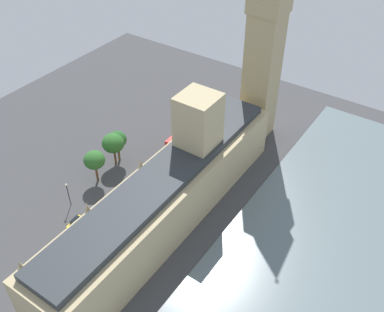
% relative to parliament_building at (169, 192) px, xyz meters
% --- Properties ---
extents(ground_plane, '(147.97, 147.97, 0.00)m').
position_rel_parliament_building_xyz_m(ground_plane, '(1.99, 1.58, -7.75)').
color(ground_plane, '#424244').
extents(river_thames, '(44.28, 133.18, 0.25)m').
position_rel_parliament_building_xyz_m(river_thames, '(-34.85, 1.58, -7.63)').
color(river_thames, slate).
rests_on(river_thames, ground).
extents(parliament_building, '(13.71, 71.02, 26.56)m').
position_rel_parliament_building_xyz_m(parliament_building, '(0.00, 0.00, 0.00)').
color(parliament_building, tan).
rests_on(parliament_building, ground).
extents(clock_tower, '(8.75, 8.75, 62.05)m').
position_rel_parliament_building_xyz_m(clock_tower, '(-0.45, -40.68, 24.39)').
color(clock_tower, tan).
rests_on(clock_tower, ground).
extents(double_decker_bus_kerbside, '(2.67, 10.51, 4.75)m').
position_rel_parliament_building_xyz_m(double_decker_bus_kerbside, '(13.19, -22.44, -5.12)').
color(double_decker_bus_kerbside, red).
rests_on(double_decker_bus_kerbside, ground).
extents(car_black_under_trees, '(1.95, 4.06, 1.74)m').
position_rel_parliament_building_xyz_m(car_black_under_trees, '(12.76, -13.66, -6.87)').
color(car_black_under_trees, black).
rests_on(car_black_under_trees, ground).
extents(car_silver_far_end, '(2.19, 4.73, 1.74)m').
position_rel_parliament_building_xyz_m(car_silver_far_end, '(13.52, 0.24, -6.86)').
color(car_silver_far_end, '#B7B7BC').
rests_on(car_silver_far_end, ground).
extents(car_yellow_cab_trailing, '(2.10, 4.43, 1.74)m').
position_rel_parliament_building_xyz_m(car_yellow_cab_trailing, '(15.90, 14.35, -6.87)').
color(car_yellow_cab_trailing, gold).
rests_on(car_yellow_cab_trailing, ground).
extents(car_blue_opposite_hall, '(1.93, 4.54, 1.74)m').
position_rel_parliament_building_xyz_m(car_blue_opposite_hall, '(13.60, 25.85, -6.87)').
color(car_blue_opposite_hall, navy).
rests_on(car_blue_opposite_hall, ground).
extents(pedestrian_corner, '(0.61, 0.52, 1.63)m').
position_rel_parliament_building_xyz_m(pedestrian_corner, '(8.60, 9.80, -7.02)').
color(pedestrian_corner, navy).
rests_on(pedestrian_corner, ground).
extents(plane_tree_near_tower, '(5.26, 5.26, 8.89)m').
position_rel_parliament_building_xyz_m(plane_tree_near_tower, '(22.46, 0.50, -1.15)').
color(plane_tree_near_tower, brown).
rests_on(plane_tree_near_tower, ground).
extents(plane_tree_leading, '(4.99, 4.99, 8.95)m').
position_rel_parliament_building_xyz_m(plane_tree_leading, '(23.32, -8.69, -0.98)').
color(plane_tree_leading, brown).
rests_on(plane_tree_leading, ground).
extents(plane_tree_midblock, '(5.77, 5.77, 9.29)m').
position_rel_parliament_building_xyz_m(plane_tree_midblock, '(23.11, -7.00, -0.96)').
color(plane_tree_midblock, brown).
rests_on(plane_tree_midblock, ground).
extents(street_lamp_by_river_gate, '(0.56, 0.56, 6.75)m').
position_rel_parliament_building_xyz_m(street_lamp_by_river_gate, '(21.67, 10.48, -3.08)').
color(street_lamp_by_river_gate, black).
rests_on(street_lamp_by_river_gate, ground).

